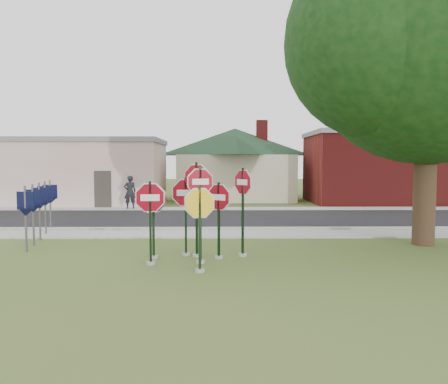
{
  "coord_description": "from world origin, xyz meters",
  "views": [
    {
      "loc": [
        0.8,
        -10.57,
        2.7
      ],
      "look_at": [
        0.95,
        2.0,
        1.84
      ],
      "focal_mm": 35.0,
      "sensor_mm": 36.0,
      "label": 1
    }
  ],
  "objects_px": {
    "stop_sign_center": "(200,202)",
    "pedestrian": "(130,192)",
    "oak_tree": "(429,35)",
    "stop_sign_yellow": "(200,218)",
    "stop_sign_left": "(150,212)"
  },
  "relations": [
    {
      "from": "stop_sign_center",
      "to": "pedestrian",
      "type": "height_order",
      "value": "stop_sign_center"
    },
    {
      "from": "oak_tree",
      "to": "stop_sign_yellow",
      "type": "bearing_deg",
      "value": -154.05
    },
    {
      "from": "oak_tree",
      "to": "pedestrian",
      "type": "distance_m",
      "value": 16.92
    },
    {
      "from": "stop_sign_yellow",
      "to": "oak_tree",
      "type": "relative_size",
      "value": 0.19
    },
    {
      "from": "stop_sign_left",
      "to": "stop_sign_yellow",
      "type": "bearing_deg",
      "value": -31.23
    },
    {
      "from": "stop_sign_left",
      "to": "pedestrian",
      "type": "bearing_deg",
      "value": 103.66
    },
    {
      "from": "stop_sign_yellow",
      "to": "stop_sign_left",
      "type": "xyz_separation_m",
      "value": [
        -1.33,
        0.81,
        0.08
      ]
    },
    {
      "from": "stop_sign_left",
      "to": "pedestrian",
      "type": "height_order",
      "value": "stop_sign_left"
    },
    {
      "from": "oak_tree",
      "to": "pedestrian",
      "type": "xyz_separation_m",
      "value": [
        -11.76,
        10.74,
        -5.72
      ]
    },
    {
      "from": "stop_sign_yellow",
      "to": "stop_sign_center",
      "type": "bearing_deg",
      "value": 91.47
    },
    {
      "from": "stop_sign_center",
      "to": "oak_tree",
      "type": "height_order",
      "value": "oak_tree"
    },
    {
      "from": "pedestrian",
      "to": "stop_sign_yellow",
      "type": "bearing_deg",
      "value": 90.96
    },
    {
      "from": "oak_tree",
      "to": "stop_sign_left",
      "type": "bearing_deg",
      "value": -162.5
    },
    {
      "from": "pedestrian",
      "to": "oak_tree",
      "type": "bearing_deg",
      "value": 120.66
    },
    {
      "from": "stop_sign_left",
      "to": "oak_tree",
      "type": "distance_m",
      "value": 10.38
    }
  ]
}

